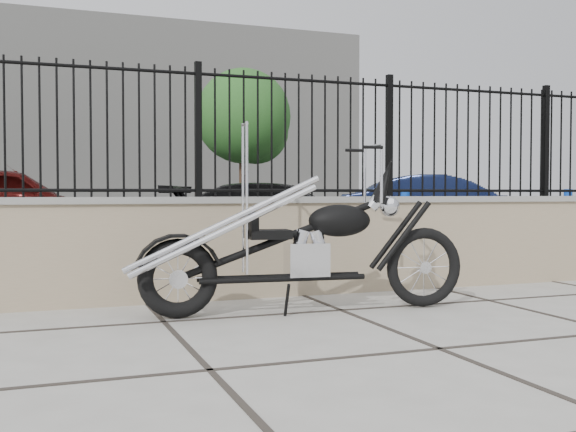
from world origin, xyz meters
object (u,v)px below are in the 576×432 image
Objects in this scene: car_red at (1,210)px; car_black at (282,216)px; chopper_motorcycle at (301,217)px; car_blue at (443,209)px.

car_black is (4.51, -0.18, -0.14)m from car_red.
chopper_motorcycle reaches higher than car_blue.
chopper_motorcycle is at bearing -173.65° from car_black.
chopper_motorcycle is 6.13m from car_black.
chopper_motorcycle is 6.54m from car_red.
car_red is 4.51m from car_black.
car_red is at bearing 112.31° from car_black.
car_red reaches higher than car_blue.
car_black is at bearing 118.54° from car_blue.
car_red reaches higher than car_black.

